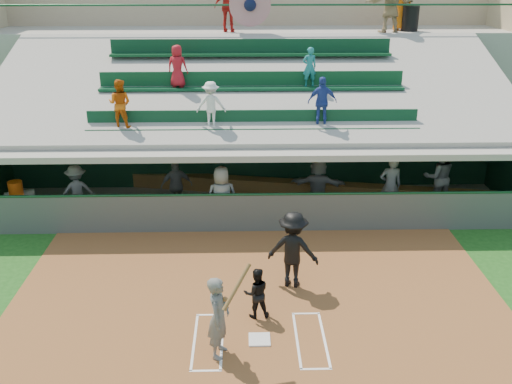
{
  "coord_description": "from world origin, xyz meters",
  "views": [
    {
      "loc": [
        -0.29,
        -9.44,
        7.04
      ],
      "look_at": [
        0.01,
        3.5,
        1.8
      ],
      "focal_mm": 40.0,
      "sensor_mm": 36.0,
      "label": 1
    }
  ],
  "objects_px": {
    "trash_bin": "(410,18)",
    "catcher": "(256,293)",
    "home_plate": "(259,339)",
    "white_table": "(21,206)",
    "water_cooler": "(16,188)",
    "batter_at_plate": "(219,317)"
  },
  "relations": [
    {
      "from": "trash_bin",
      "to": "catcher",
      "type": "bearing_deg",
      "value": -117.17
    },
    {
      "from": "home_plate",
      "to": "white_table",
      "type": "distance_m",
      "value": 9.11
    },
    {
      "from": "catcher",
      "to": "white_table",
      "type": "distance_m",
      "value": 8.54
    },
    {
      "from": "water_cooler",
      "to": "home_plate",
      "type": "bearing_deg",
      "value": -41.09
    },
    {
      "from": "catcher",
      "to": "white_table",
      "type": "height_order",
      "value": "catcher"
    },
    {
      "from": "home_plate",
      "to": "white_table",
      "type": "height_order",
      "value": "white_table"
    },
    {
      "from": "home_plate",
      "to": "white_table",
      "type": "xyz_separation_m",
      "value": [
        -6.82,
        6.03,
        0.37
      ]
    },
    {
      "from": "batter_at_plate",
      "to": "catcher",
      "type": "xyz_separation_m",
      "value": [
        0.73,
        1.26,
        -0.28
      ]
    },
    {
      "from": "batter_at_plate",
      "to": "white_table",
      "type": "relative_size",
      "value": 2.35
    },
    {
      "from": "home_plate",
      "to": "trash_bin",
      "type": "relative_size",
      "value": 0.47
    },
    {
      "from": "white_table",
      "to": "water_cooler",
      "type": "distance_m",
      "value": 0.57
    },
    {
      "from": "batter_at_plate",
      "to": "catcher",
      "type": "height_order",
      "value": "batter_at_plate"
    },
    {
      "from": "catcher",
      "to": "trash_bin",
      "type": "height_order",
      "value": "trash_bin"
    },
    {
      "from": "batter_at_plate",
      "to": "water_cooler",
      "type": "relative_size",
      "value": 4.78
    },
    {
      "from": "catcher",
      "to": "white_table",
      "type": "relative_size",
      "value": 1.36
    },
    {
      "from": "batter_at_plate",
      "to": "trash_bin",
      "type": "bearing_deg",
      "value": 62.52
    },
    {
      "from": "water_cooler",
      "to": "trash_bin",
      "type": "xyz_separation_m",
      "value": [
        12.91,
        6.69,
        4.09
      ]
    },
    {
      "from": "batter_at_plate",
      "to": "water_cooler",
      "type": "bearing_deg",
      "value": 133.59
    },
    {
      "from": "batter_at_plate",
      "to": "trash_bin",
      "type": "height_order",
      "value": "trash_bin"
    },
    {
      "from": "home_plate",
      "to": "catcher",
      "type": "height_order",
      "value": "catcher"
    },
    {
      "from": "catcher",
      "to": "water_cooler",
      "type": "distance_m",
      "value": 8.57
    },
    {
      "from": "water_cooler",
      "to": "white_table",
      "type": "bearing_deg",
      "value": 29.67
    }
  ]
}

